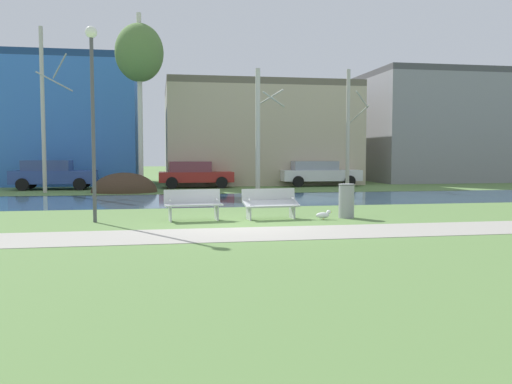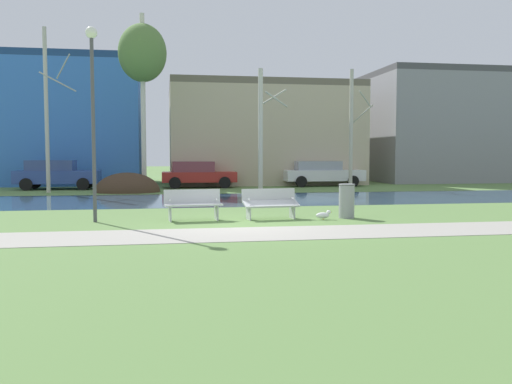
{
  "view_description": "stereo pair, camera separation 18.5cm",
  "coord_description": "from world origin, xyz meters",
  "px_view_note": "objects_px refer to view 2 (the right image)",
  "views": [
    {
      "loc": [
        -2.05,
        -13.96,
        1.87
      ],
      "look_at": [
        0.72,
        1.42,
        0.77
      ],
      "focal_mm": 37.84,
      "sensor_mm": 36.0,
      "label": 1
    },
    {
      "loc": [
        -1.87,
        -13.99,
        1.87
      ],
      "look_at": [
        0.72,
        1.42,
        0.77
      ],
      "focal_mm": 37.84,
      "sensor_mm": 36.0,
      "label": 2
    }
  ],
  "objects_px": {
    "streetlamp": "(93,92)",
    "parked_sedan_second_red": "(197,174)",
    "trash_bin": "(347,200)",
    "seagull": "(323,215)",
    "parked_van_nearest_blue": "(56,174)",
    "parked_hatch_third_white": "(322,173)",
    "bench_left": "(193,204)",
    "bench_right": "(270,203)"
  },
  "relations": [
    {
      "from": "parked_hatch_third_white",
      "to": "seagull",
      "type": "bearing_deg",
      "value": -106.24
    },
    {
      "from": "streetlamp",
      "to": "parked_van_nearest_blue",
      "type": "bearing_deg",
      "value": 104.5
    },
    {
      "from": "bench_left",
      "to": "seagull",
      "type": "distance_m",
      "value": 3.72
    },
    {
      "from": "parked_sedan_second_red",
      "to": "parked_hatch_third_white",
      "type": "xyz_separation_m",
      "value": [
        7.25,
        0.15,
        0.01
      ]
    },
    {
      "from": "bench_right",
      "to": "streetlamp",
      "type": "bearing_deg",
      "value": 178.83
    },
    {
      "from": "parked_van_nearest_blue",
      "to": "parked_hatch_third_white",
      "type": "height_order",
      "value": "parked_van_nearest_blue"
    },
    {
      "from": "trash_bin",
      "to": "seagull",
      "type": "bearing_deg",
      "value": -160.39
    },
    {
      "from": "trash_bin",
      "to": "parked_hatch_third_white",
      "type": "bearing_deg",
      "value": 76.2
    },
    {
      "from": "bench_left",
      "to": "seagull",
      "type": "height_order",
      "value": "bench_left"
    },
    {
      "from": "bench_left",
      "to": "parked_hatch_third_white",
      "type": "xyz_separation_m",
      "value": [
        8.23,
        15.22,
        0.3
      ]
    },
    {
      "from": "bench_left",
      "to": "bench_right",
      "type": "height_order",
      "value": "same"
    },
    {
      "from": "trash_bin",
      "to": "seagull",
      "type": "height_order",
      "value": "trash_bin"
    },
    {
      "from": "trash_bin",
      "to": "seagull",
      "type": "distance_m",
      "value": 0.92
    },
    {
      "from": "seagull",
      "to": "parked_van_nearest_blue",
      "type": "relative_size",
      "value": 0.11
    },
    {
      "from": "parked_sedan_second_red",
      "to": "parked_hatch_third_white",
      "type": "distance_m",
      "value": 7.25
    },
    {
      "from": "bench_right",
      "to": "parked_van_nearest_blue",
      "type": "relative_size",
      "value": 0.38
    },
    {
      "from": "streetlamp",
      "to": "parked_sedan_second_red",
      "type": "height_order",
      "value": "streetlamp"
    },
    {
      "from": "seagull",
      "to": "streetlamp",
      "type": "xyz_separation_m",
      "value": [
        -6.37,
        0.5,
        3.41
      ]
    },
    {
      "from": "parked_van_nearest_blue",
      "to": "parked_sedan_second_red",
      "type": "relative_size",
      "value": 1.04
    },
    {
      "from": "trash_bin",
      "to": "seagull",
      "type": "xyz_separation_m",
      "value": [
        -0.78,
        -0.28,
        -0.39
      ]
    },
    {
      "from": "parked_van_nearest_blue",
      "to": "bench_left",
      "type": "bearing_deg",
      "value": -66.34
    },
    {
      "from": "trash_bin",
      "to": "parked_sedan_second_red",
      "type": "xyz_separation_m",
      "value": [
        -3.48,
        15.19,
        0.25
      ]
    },
    {
      "from": "seagull",
      "to": "parked_sedan_second_red",
      "type": "bearing_deg",
      "value": 99.89
    },
    {
      "from": "trash_bin",
      "to": "streetlamp",
      "type": "distance_m",
      "value": 7.77
    },
    {
      "from": "bench_right",
      "to": "parked_sedan_second_red",
      "type": "xyz_separation_m",
      "value": [
        -1.22,
        15.07,
        0.3
      ]
    },
    {
      "from": "trash_bin",
      "to": "parked_van_nearest_blue",
      "type": "xyz_separation_m",
      "value": [
        -10.96,
        14.93,
        0.29
      ]
    },
    {
      "from": "bench_right",
      "to": "parked_hatch_third_white",
      "type": "height_order",
      "value": "parked_hatch_third_white"
    },
    {
      "from": "bench_left",
      "to": "parked_sedan_second_red",
      "type": "xyz_separation_m",
      "value": [
        0.99,
        15.07,
        0.3
      ]
    },
    {
      "from": "parked_van_nearest_blue",
      "to": "parked_sedan_second_red",
      "type": "height_order",
      "value": "parked_van_nearest_blue"
    },
    {
      "from": "trash_bin",
      "to": "streetlamp",
      "type": "xyz_separation_m",
      "value": [
        -7.15,
        0.22,
        3.02
      ]
    },
    {
      "from": "bench_left",
      "to": "streetlamp",
      "type": "bearing_deg",
      "value": 177.86
    },
    {
      "from": "bench_right",
      "to": "parked_hatch_third_white",
      "type": "relative_size",
      "value": 0.35
    },
    {
      "from": "bench_left",
      "to": "parked_hatch_third_white",
      "type": "distance_m",
      "value": 17.31
    },
    {
      "from": "parked_van_nearest_blue",
      "to": "parked_sedan_second_red",
      "type": "bearing_deg",
      "value": 1.98
    },
    {
      "from": "streetlamp",
      "to": "parked_hatch_third_white",
      "type": "bearing_deg",
      "value": 54.17
    },
    {
      "from": "trash_bin",
      "to": "parked_hatch_third_white",
      "type": "distance_m",
      "value": 15.8
    },
    {
      "from": "bench_left",
      "to": "seagull",
      "type": "xyz_separation_m",
      "value": [
        3.68,
        -0.4,
        -0.34
      ]
    },
    {
      "from": "parked_van_nearest_blue",
      "to": "parked_sedan_second_red",
      "type": "distance_m",
      "value": 7.48
    },
    {
      "from": "trash_bin",
      "to": "parked_sedan_second_red",
      "type": "distance_m",
      "value": 15.59
    },
    {
      "from": "streetlamp",
      "to": "parked_sedan_second_red",
      "type": "relative_size",
      "value": 1.29
    },
    {
      "from": "parked_van_nearest_blue",
      "to": "streetlamp",
      "type": "bearing_deg",
      "value": -75.5
    },
    {
      "from": "parked_van_nearest_blue",
      "to": "parked_hatch_third_white",
      "type": "distance_m",
      "value": 14.73
    }
  ]
}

